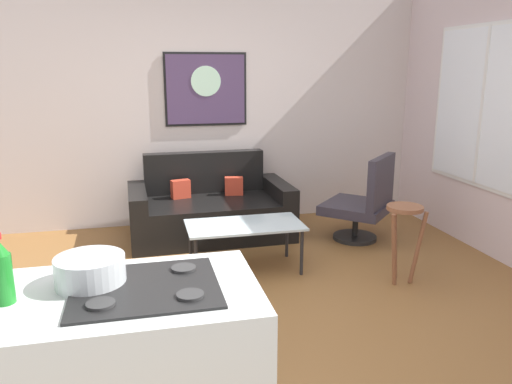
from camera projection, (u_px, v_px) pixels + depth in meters
The scene contains 10 objects.
ground at pixel (241, 315), 3.80m from camera, with size 6.40×6.40×0.04m, color brown.
back_wall at pixel (198, 103), 5.75m from camera, with size 6.40×0.05×2.80m, color beige.
couch at pixel (210, 210), 5.49m from camera, with size 1.73×0.97×0.87m.
coffee_table at pixel (245, 228), 4.51m from camera, with size 1.04×0.54×0.44m.
armchair at pixel (364, 202), 5.27m from camera, with size 0.91×0.91×0.92m.
bar_stool at pixel (404, 225), 4.22m from camera, with size 0.35×0.34×0.68m.
soda_bottle_2 at pixel (1, 272), 1.93m from camera, with size 0.08×0.08×0.28m.
mixing_bowl at pixel (90, 271), 2.11m from camera, with size 0.29×0.29×0.12m.
wall_painting at pixel (206, 89), 5.69m from camera, with size 0.93×0.03×0.82m.
window at pixel (483, 107), 4.88m from camera, with size 0.03×1.53×1.57m.
Camera 1 is at (-0.69, -3.40, 1.79)m, focal length 35.39 mm.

